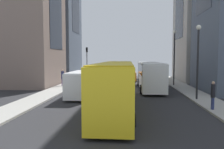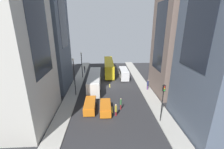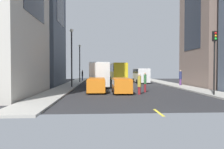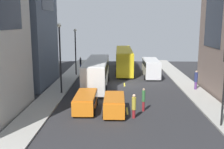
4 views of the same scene
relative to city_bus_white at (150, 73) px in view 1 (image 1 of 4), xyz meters
name	(u,v)px [view 1 (image 1 of 4)]	position (x,y,z in m)	size (l,w,h in m)	color
ground_plane	(122,90)	(3.44, 1.16, -2.01)	(42.30, 42.30, 0.00)	#28282B
sidewalk_west	(188,91)	(-4.42, 1.16, -1.93)	(2.57, 44.00, 0.15)	#9E9B93
sidewalk_east	(59,89)	(11.31, 1.16, -1.93)	(2.57, 44.00, 0.15)	#9E9B93
lane_stripe_0	(125,76)	(3.44, -19.84, -2.00)	(0.16, 2.00, 0.01)	yellow
lane_stripe_1	(124,81)	(3.44, -9.34, -2.00)	(0.16, 2.00, 0.01)	yellow
lane_stripe_2	(122,90)	(3.44, 1.16, -2.00)	(0.16, 2.00, 0.01)	yellow
lane_stripe_3	(118,111)	(3.44, 11.66, -2.00)	(0.16, 2.00, 0.01)	yellow
building_east_1	(23,4)	(17.46, -2.79, 9.46)	(9.43, 9.37, 22.93)	#7A665B
city_bus_white	(150,73)	(0.00, 0.00, 0.00)	(2.80, 11.52, 3.35)	silver
streetcar_yellow	(116,82)	(3.58, 11.11, 0.12)	(2.70, 13.77, 3.59)	yellow
delivery_van_white	(81,82)	(7.38, 6.08, -0.49)	(2.25, 6.03, 2.58)	white
car_orange_0	(131,76)	(2.30, -10.02, -1.10)	(1.92, 4.10, 1.54)	orange
car_orange_2	(147,76)	(-0.30, -9.11, -1.12)	(1.97, 4.71, 1.51)	orange
pedestrian_walking_far	(63,77)	(11.65, -1.67, -0.69)	(0.39, 0.39, 2.21)	#593372
pedestrian_crossing_near	(115,75)	(4.89, -9.29, -0.88)	(0.29, 0.29, 2.09)	maroon
pedestrian_crossing_mid	(121,74)	(3.93, -11.12, -0.93)	(0.35, 0.35, 2.04)	maroon
pedestrian_waiting_curb	(213,94)	(-3.53, 11.25, -0.73)	(0.31, 0.31, 2.08)	navy
traffic_light_near_corner	(87,57)	(10.43, -13.02, 2.15)	(0.32, 0.44, 5.75)	black
streetlamp_near	(174,52)	(-3.64, -3.62, 2.75)	(0.44, 0.44, 7.59)	black
streetlamp_far	(198,54)	(-3.64, 7.03, 2.31)	(0.44, 0.44, 6.77)	black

